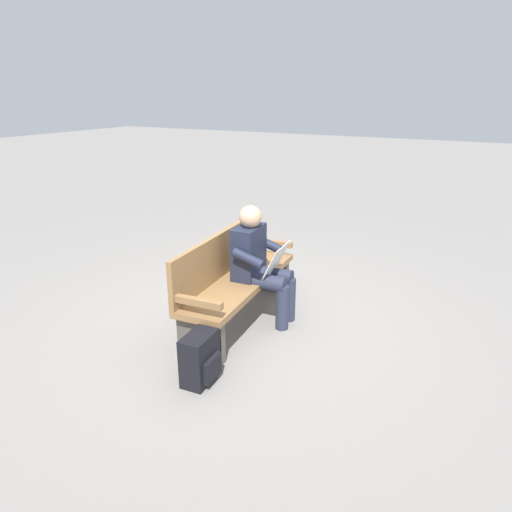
% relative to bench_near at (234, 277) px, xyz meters
% --- Properties ---
extents(ground_plane, '(40.00, 40.00, 0.00)m').
position_rel_bench_near_xyz_m(ground_plane, '(-0.01, 0.07, -0.46)').
color(ground_plane, gray).
extents(bench_near, '(1.83, 0.63, 0.90)m').
position_rel_bench_near_xyz_m(bench_near, '(0.00, 0.00, 0.00)').
color(bench_near, olive).
rests_on(bench_near, ground).
extents(person_seated, '(0.59, 0.60, 1.18)m').
position_rel_bench_near_xyz_m(person_seated, '(-0.11, 0.22, 0.17)').
color(person_seated, '#1E2338').
rests_on(person_seated, ground).
extents(backpack, '(0.34, 0.25, 0.41)m').
position_rel_bench_near_xyz_m(backpack, '(1.06, 0.32, -0.26)').
color(backpack, black).
rests_on(backpack, ground).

